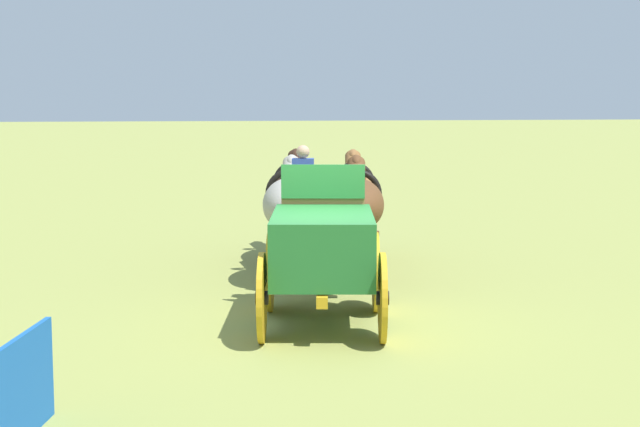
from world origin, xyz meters
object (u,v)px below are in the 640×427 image
at_px(draft_horse_rear_near, 289,206).
at_px(draft_horse_lead_off, 355,194).
at_px(draft_horse_rear_off, 358,207).
at_px(show_wagon, 322,248).
at_px(draft_horse_lead_near, 294,194).

xyz_separation_m(draft_horse_rear_near, draft_horse_lead_off, (2.40, -1.66, -0.03)).
height_order(draft_horse_rear_off, draft_horse_lead_off, draft_horse_rear_off).
bearing_deg(show_wagon, draft_horse_rear_off, -18.85).
relative_size(draft_horse_lead_near, draft_horse_lead_off, 0.95).
distance_m(draft_horse_rear_off, draft_horse_lead_near, 2.91).
relative_size(show_wagon, draft_horse_lead_off, 1.76).
height_order(draft_horse_rear_off, draft_horse_lead_near, draft_horse_rear_off).
bearing_deg(draft_horse_lead_near, draft_horse_rear_near, 171.83).
bearing_deg(draft_horse_rear_near, draft_horse_lead_off, -34.66).
distance_m(draft_horse_rear_near, draft_horse_rear_off, 1.30).
xyz_separation_m(show_wagon, draft_horse_rear_off, (3.34, -1.14, 0.23)).
bearing_deg(draft_horse_lead_off, show_wagon, 165.68).
distance_m(draft_horse_rear_off, draft_horse_lead_off, 2.61).
relative_size(show_wagon, draft_horse_rear_off, 1.82).
relative_size(show_wagon, draft_horse_lead_near, 1.85).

